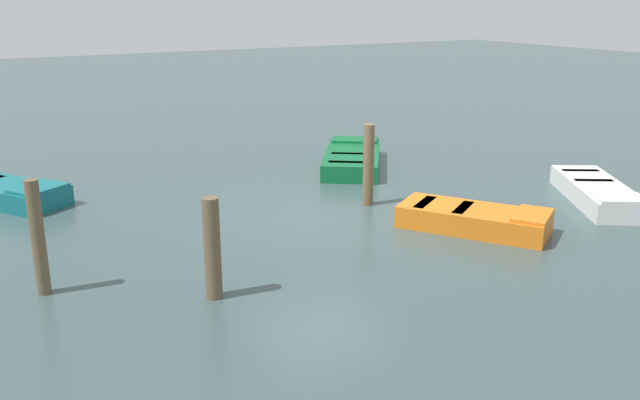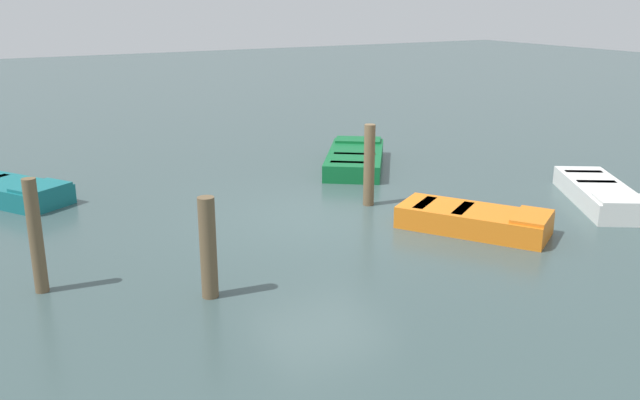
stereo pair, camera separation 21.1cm
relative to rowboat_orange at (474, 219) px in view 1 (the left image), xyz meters
name	(u,v)px [view 1 (the left image)]	position (x,y,z in m)	size (l,w,h in m)	color
ground_plane	(320,217)	(-2.07, 2.01, -0.22)	(80.00, 80.00, 0.00)	#384C4C
rowboat_orange	(474,219)	(0.00, 0.00, 0.00)	(2.35, 2.80, 0.46)	orange
rowboat_green	(352,158)	(0.63, 5.10, 0.00)	(2.91, 3.38, 0.46)	#0F602D
rowboat_white	(597,192)	(3.37, 0.07, 0.00)	(2.47, 3.12, 0.46)	silver
mooring_piling_near_right	(212,249)	(-5.14, -0.38, 0.52)	(0.24, 0.24, 1.47)	brown
mooring_piling_mid_right	(368,165)	(-0.81, 2.26, 0.61)	(0.22, 0.22, 1.65)	brown
mooring_piling_far_right	(38,238)	(-7.20, 0.95, 0.62)	(0.19, 0.19, 1.68)	brown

